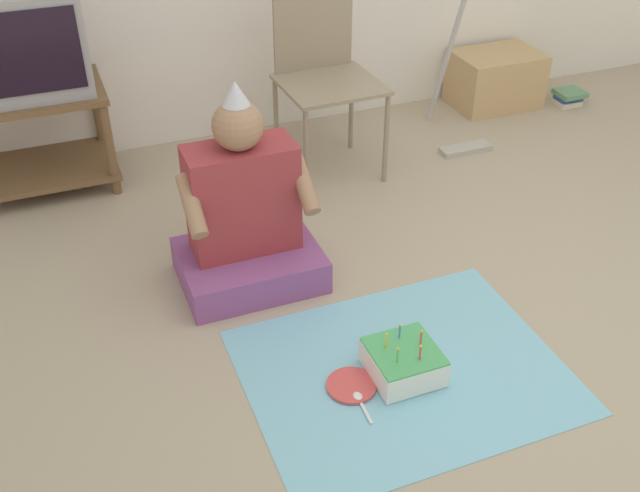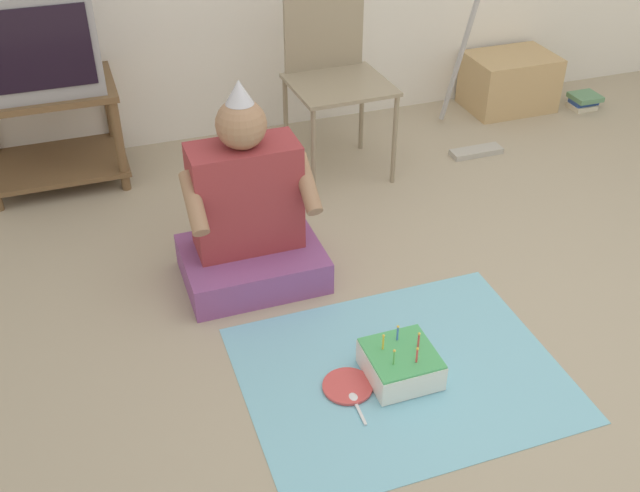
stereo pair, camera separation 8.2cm
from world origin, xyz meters
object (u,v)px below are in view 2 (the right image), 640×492
Objects in this scene: cardboard_box_stack at (509,82)px; dust_mop at (473,78)px; folding_chair at (333,67)px; person_seated at (248,218)px; tv at (31,38)px; paper_plate at (348,386)px; birthday_cake at (401,364)px; book_pile at (584,101)px.

dust_mop is (-0.46, -0.36, 0.22)m from cardboard_box_stack.
person_seated is (-0.64, -0.79, -0.25)m from folding_chair.
tv is 2.13m from paper_plate.
tv is 0.67× the size of person_seated.
dust_mop is 1.86m from birthday_cake.
dust_mop is at bearing 54.54° from birthday_cake.
folding_chair is (1.33, -0.30, -0.19)m from tv.
book_pile is at bearing 38.17° from paper_plate.
paper_plate is (-2.14, -1.68, -0.03)m from book_pile.
tv is 2.14m from dust_mop.
cardboard_box_stack is 0.58× the size of person_seated.
cardboard_box_stack is 3.01× the size of book_pile.
birthday_cake is at bearing -101.39° from folding_chair.
person_seated reaches higher than cardboard_box_stack.
dust_mop is 1.52× the size of person_seated.
dust_mop reaches higher than tv.
tv is 2.20m from birthday_cake.
folding_chair reaches higher than book_pile.
book_pile reaches higher than paper_plate.
person_seated is 4.84× the size of paper_plate.
cardboard_box_stack is at bearing 0.50° from tv.
book_pile is at bearing 22.54° from person_seated.
dust_mop reaches higher than folding_chair.
cardboard_box_stack reaches higher than birthday_cake.
cardboard_box_stack is 0.47m from book_pile.
folding_chair is 1.06× the size of person_seated.
tv is 1.14× the size of cardboard_box_stack.
tv reaches higher than person_seated.
dust_mop is at bearing 49.86° from paper_plate.
person_seated is at bearing 114.05° from birthday_cake.
tv is at bearing -179.50° from cardboard_box_stack.
person_seated is (-2.28, -0.95, 0.23)m from book_pile.
folding_chair is 0.77m from dust_mop.
cardboard_box_stack is at bearing 14.88° from folding_chair.
dust_mop reaches higher than paper_plate.
cardboard_box_stack is 2.07× the size of birthday_cake.
folding_chair reaches higher than birthday_cake.
folding_chair is at bearing 50.98° from person_seated.
dust_mop is 1.98m from paper_plate.
birthday_cake is at bearing -139.12° from book_pile.
folding_chair is 5.12× the size of paper_plate.
cardboard_box_stack reaches higher than paper_plate.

